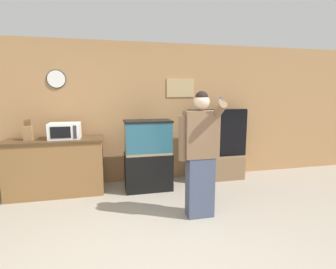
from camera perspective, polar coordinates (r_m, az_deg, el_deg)
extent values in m
cube|color=#A87A4C|center=(4.97, -9.23, 4.52)|extent=(10.00, 0.06, 2.60)
cube|color=tan|center=(5.10, 2.71, 10.10)|extent=(0.54, 0.02, 0.35)
cylinder|color=white|center=(4.97, -23.15, 11.05)|extent=(0.29, 0.03, 0.29)
cylinder|color=black|center=(4.97, -23.14, 11.05)|extent=(0.31, 0.01, 0.31)
cube|color=brown|center=(4.78, -23.14, -6.66)|extent=(1.51, 0.56, 0.90)
cube|color=#48321C|center=(4.68, -23.50, -1.11)|extent=(1.55, 0.60, 0.03)
cube|color=white|center=(4.62, -21.55, 0.75)|extent=(0.49, 0.34, 0.26)
cube|color=black|center=(4.46, -22.36, 0.42)|extent=(0.30, 0.01, 0.18)
cube|color=#2D2D33|center=(4.43, -19.61, 0.52)|extent=(0.05, 0.01, 0.21)
cube|color=olive|center=(4.72, -28.17, 0.27)|extent=(0.12, 0.11, 0.23)
cylinder|color=brown|center=(4.72, -28.81, 2.13)|extent=(0.02, 0.02, 0.08)
cylinder|color=brown|center=(4.72, -28.55, 2.14)|extent=(0.02, 0.02, 0.08)
cylinder|color=brown|center=(4.71, -28.30, 2.19)|extent=(0.02, 0.02, 0.09)
cylinder|color=brown|center=(4.70, -28.06, 2.33)|extent=(0.02, 0.02, 0.11)
cylinder|color=brown|center=(4.70, -27.80, 2.30)|extent=(0.02, 0.02, 0.10)
cylinder|color=brown|center=(4.77, -28.67, 2.21)|extent=(0.02, 0.02, 0.09)
cylinder|color=brown|center=(4.76, -28.42, 2.30)|extent=(0.02, 0.02, 0.10)
cylinder|color=brown|center=(4.76, -28.16, 2.16)|extent=(0.02, 0.02, 0.07)
cylinder|color=brown|center=(4.75, -27.92, 2.37)|extent=(0.02, 0.02, 0.11)
cube|color=black|center=(4.65, -4.31, -8.02)|extent=(0.81, 0.45, 0.64)
cube|color=#937F5B|center=(4.56, -4.36, -3.92)|extent=(0.78, 0.43, 0.04)
cube|color=#285B70|center=(4.50, -4.40, -0.57)|extent=(0.77, 0.43, 0.56)
cube|color=black|center=(4.47, -4.44, 2.91)|extent=(0.81, 0.45, 0.03)
cube|color=brown|center=(5.30, 10.58, -7.10)|extent=(1.02, 0.40, 0.45)
cube|color=black|center=(5.15, 10.80, 0.18)|extent=(1.20, 0.05, 0.91)
cube|color=black|center=(5.18, 10.67, 0.23)|extent=(1.23, 0.01, 0.94)
cube|color=#424C66|center=(3.67, 6.97, -11.25)|extent=(0.36, 0.20, 0.83)
cube|color=brown|center=(3.49, 7.20, 0.03)|extent=(0.45, 0.22, 0.62)
sphere|color=beige|center=(3.45, 7.34, 7.04)|extent=(0.21, 0.21, 0.21)
sphere|color=black|center=(3.44, 7.36, 8.00)|extent=(0.17, 0.17, 0.17)
cylinder|color=brown|center=(3.42, 3.29, -0.83)|extent=(0.12, 0.12, 0.59)
cylinder|color=brown|center=(3.40, 10.97, 5.02)|extent=(0.11, 0.33, 0.27)
cylinder|color=white|center=(3.37, 11.16, 6.71)|extent=(0.02, 0.06, 0.11)
cylinder|color=#2856B2|center=(3.35, 11.33, 7.72)|extent=(0.02, 0.03, 0.05)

